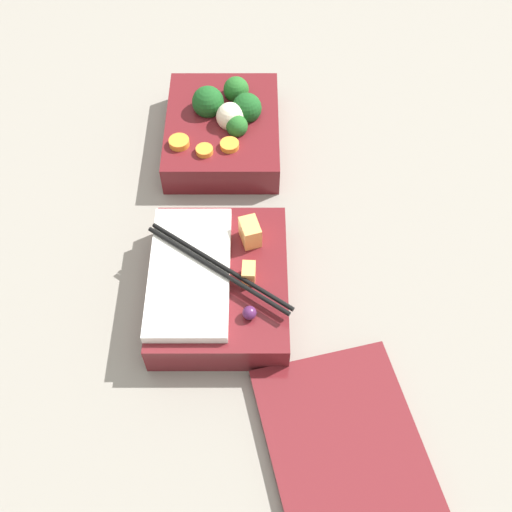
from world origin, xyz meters
name	(u,v)px	position (x,y,z in m)	size (l,w,h in m)	color
ground_plane	(229,214)	(0.00, 0.00, 0.00)	(3.00, 3.00, 0.00)	gray
bento_tray_vegetable	(224,127)	(-0.13, -0.01, 0.03)	(0.19, 0.15, 0.08)	maroon
bento_tray_rice	(217,283)	(0.12, -0.01, 0.03)	(0.19, 0.16, 0.07)	maroon
bento_lid	(343,443)	(0.30, 0.12, 0.01)	(0.19, 0.15, 0.01)	maroon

